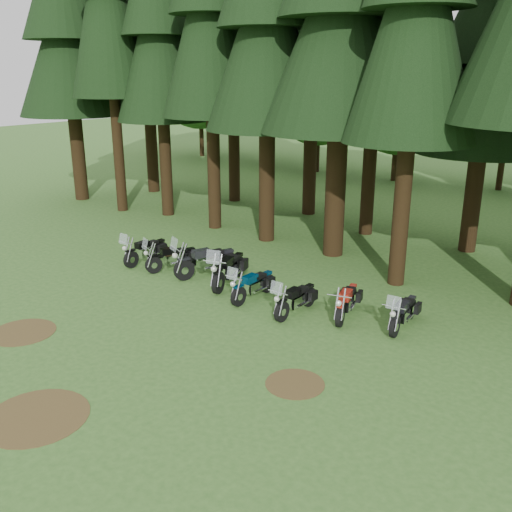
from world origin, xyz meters
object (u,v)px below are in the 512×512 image
Objects in this scene: motorcycle_4 at (253,286)px; motorcycle_7 at (403,314)px; motorcycle_3 at (228,270)px; motorcycle_6 at (347,303)px; motorcycle_5 at (296,300)px; motorcycle_0 at (146,251)px; motorcycle_2 at (206,262)px; motorcycle_1 at (172,258)px.

motorcycle_4 reaches higher than motorcycle_7.
motorcycle_6 is (4.44, 0.21, -0.09)m from motorcycle_3.
motorcycle_6 is at bearing 12.60° from motorcycle_4.
motorcycle_5 reaches higher than motorcycle_7.
motorcycle_7 is (2.92, 1.10, -0.01)m from motorcycle_5.
motorcycle_2 reaches higher than motorcycle_0.
motorcycle_2 is 7.27m from motorcycle_7.
motorcycle_2 is at bearing 6.27° from motorcycle_0.
motorcycle_0 is 2.80m from motorcycle_2.
motorcycle_1 is at bearing 166.54° from motorcycle_6.
motorcycle_1 is 7.04m from motorcycle_6.
motorcycle_5 is at bearing 11.85° from motorcycle_2.
motorcycle_4 is at bearing -35.75° from motorcycle_3.
motorcycle_1 is 0.85× the size of motorcycle_2.
motorcycle_4 is at bearing 176.39° from motorcycle_6.
motorcycle_2 is 1.18× the size of motorcycle_7.
motorcycle_3 is (1.18, -0.16, -0.00)m from motorcycle_2.
motorcycle_2 is at bearing 176.41° from motorcycle_7.
motorcycle_4 reaches higher than motorcycle_6.
motorcycle_5 is 1.00× the size of motorcycle_6.
motorcycle_0 is at bearing 165.21° from motorcycle_3.
motorcycle_1 is 8.69m from motorcycle_7.
motorcycle_3 is at bearing 23.36° from motorcycle_1.
motorcycle_7 is at bearing 24.62° from motorcycle_1.
motorcycle_2 is 2.70m from motorcycle_4.
motorcycle_2 is at bearing 166.47° from motorcycle_4.
motorcycle_0 is 0.88× the size of motorcycle_3.
motorcycle_2 is (2.77, 0.37, 0.07)m from motorcycle_0.
motorcycle_0 is 1.04× the size of motorcycle_1.
motorcycle_5 is at bearing -165.13° from motorcycle_6.
motorcycle_0 is at bearing 176.42° from motorcycle_5.
motorcycle_0 is 1.04× the size of motorcycle_5.
motorcycle_5 is (5.74, -0.42, -0.01)m from motorcycle_1.
motorcycle_5 is at bearing -165.91° from motorcycle_7.
motorcycle_4 is 3.07m from motorcycle_6.
motorcycle_0 reaches higher than motorcycle_1.
motorcycle_0 is 3.96m from motorcycle_3.
motorcycle_0 is at bearing 166.50° from motorcycle_6.
motorcycle_3 is at bearing 13.79° from motorcycle_2.
motorcycle_4 is at bearing 175.91° from motorcycle_5.
motorcycle_6 is (8.39, 0.42, -0.02)m from motorcycle_0.
motorcycle_4 is (5.39, -0.26, -0.01)m from motorcycle_0.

